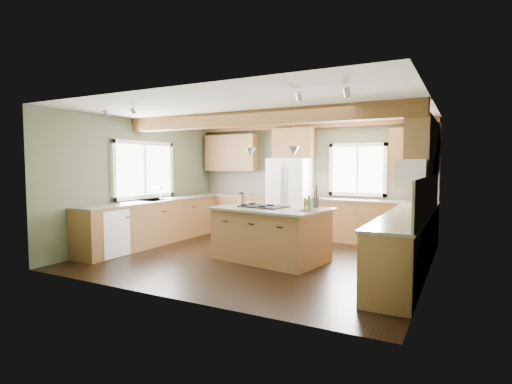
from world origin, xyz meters
The scene contains 37 objects.
floor centered at (0.00, 0.00, 0.00)m, with size 5.60×5.60×0.00m, color black.
ceiling centered at (0.00, 0.00, 2.60)m, with size 5.60×5.60×0.00m, color silver.
wall_back centered at (0.00, 2.50, 1.30)m, with size 5.60×5.60×0.00m, color #4F563D.
wall_left centered at (-2.80, 0.00, 1.30)m, with size 5.00×5.00×0.00m, color #4F563D.
wall_right centered at (2.80, 0.00, 1.30)m, with size 5.00×5.00×0.00m, color #4F563D.
ceiling_beam centered at (0.00, -0.11, 2.47)m, with size 5.55×0.26×0.26m, color #523217.
soffit_trim centered at (0.00, 2.40, 2.54)m, with size 5.55×0.20×0.10m, color #523217.
backsplash_back centered at (0.00, 2.48, 1.21)m, with size 5.58×0.03×0.58m, color brown.
backsplash_right centered at (2.78, 0.05, 1.21)m, with size 0.03×3.70×0.58m, color brown.
base_cab_back_left centered at (-1.79, 2.20, 0.44)m, with size 2.02×0.60×0.88m, color brown.
counter_back_left centered at (-1.79, 2.20, 0.90)m, with size 2.06×0.64×0.04m, color #494236.
base_cab_back_right centered at (1.49, 2.20, 0.44)m, with size 2.62×0.60×0.88m, color brown.
counter_back_right centered at (1.49, 2.20, 0.90)m, with size 2.66×0.64×0.04m, color #494236.
base_cab_left centered at (-2.50, 0.05, 0.44)m, with size 0.60×3.70×0.88m, color brown.
counter_left centered at (-2.50, 0.05, 0.90)m, with size 0.64×3.74×0.04m, color #494236.
base_cab_right centered at (2.50, 0.05, 0.44)m, with size 0.60×3.70×0.88m, color brown.
counter_right centered at (2.50, 0.05, 0.90)m, with size 0.64×3.74×0.04m, color #494236.
upper_cab_back_left centered at (-1.99, 2.33, 1.95)m, with size 1.40×0.35×0.90m, color brown.
upper_cab_over_fridge centered at (-0.30, 2.33, 2.15)m, with size 0.96×0.35×0.70m, color brown.
upper_cab_right centered at (2.62, 0.90, 1.95)m, with size 0.35×2.20×0.90m, color brown.
upper_cab_back_corner centered at (2.30, 2.33, 1.95)m, with size 0.90×0.35×0.90m, color brown.
window_left centered at (-2.78, 0.05, 1.55)m, with size 0.04×1.60×1.05m, color white.
window_back centered at (1.15, 2.48, 1.55)m, with size 1.10×0.04×1.00m, color white.
sink centered at (-2.50, 0.05, 0.91)m, with size 0.50×0.65×0.03m, color #262628.
faucet centered at (-2.32, 0.05, 1.05)m, with size 0.02×0.02×0.28m, color #B2B2B7.
dishwasher centered at (-2.49, -1.25, 0.43)m, with size 0.60×0.60×0.84m, color white.
oven centered at (2.49, -1.25, 0.43)m, with size 0.60×0.72×0.84m, color white.
microwave centered at (2.58, -0.05, 1.55)m, with size 0.40×0.70×0.38m, color white.
pendant_left centered at (-0.16, -0.03, 1.88)m, with size 0.18×0.18×0.16m, color #B2B2B7.
pendant_right centered at (0.74, -0.18, 1.88)m, with size 0.18×0.18×0.16m, color #B2B2B7.
refrigerator centered at (-0.30, 2.12, 0.90)m, with size 0.90×0.74×1.80m, color white.
island centered at (0.29, -0.11, 0.44)m, with size 1.81×1.11×0.88m, color olive.
island_top centered at (0.29, -0.11, 0.90)m, with size 1.94×1.23×0.04m, color #494236.
cooktop centered at (0.14, -0.08, 0.93)m, with size 0.79×0.52×0.02m, color black.
knife_block centered at (-0.47, 0.18, 1.01)m, with size 0.11×0.08×0.18m, color brown.
utensil_crock centered at (0.96, 0.29, 1.01)m, with size 0.13×0.13×0.18m, color #36302B.
bottle_tray centered at (1.01, -0.26, 1.04)m, with size 0.26×0.26×0.24m, color brown, non-canonical shape.
Camera 1 is at (3.28, -6.30, 1.67)m, focal length 28.00 mm.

